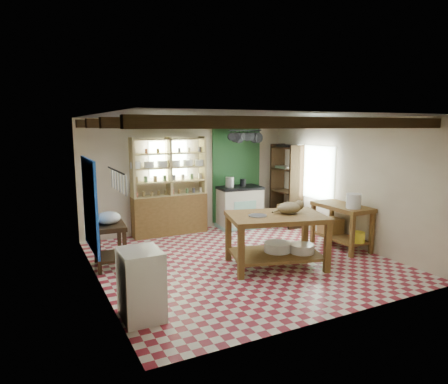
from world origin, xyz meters
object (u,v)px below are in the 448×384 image
white_cabinet (141,284)px  right_counter (341,226)px  work_table (276,240)px  stove (239,207)px  prep_table (110,245)px  cat (289,208)px

white_cabinet → right_counter: 4.54m
work_table → stove: (0.75, 2.68, 0.04)m
prep_table → right_counter: (4.38, -0.99, 0.06)m
work_table → white_cabinet: (-2.62, -0.84, -0.01)m
white_cabinet → work_table: bearing=18.1°
prep_table → white_cabinet: size_ratio=0.85×
stove → right_counter: stove is taller
work_table → right_counter: work_table is taller
prep_table → work_table: bearing=-22.0°
right_counter → cat: cat is taller
work_table → prep_table: bearing=168.8°
prep_table → cat: bearing=-20.2°
stove → right_counter: bearing=-62.7°
stove → cat: bearing=-96.4°
work_table → right_counter: (1.78, 0.30, -0.02)m
work_table → right_counter: size_ratio=1.32×
cat → work_table: bearing=-178.7°
work_table → white_cabinet: 2.75m
prep_table → right_counter: size_ratio=0.62×
stove → white_cabinet: bearing=-129.7°
right_counter → cat: (-1.53, -0.32, 0.58)m
cat → white_cabinet: bearing=-158.9°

